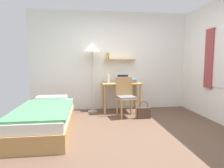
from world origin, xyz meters
name	(u,v)px	position (x,y,z in m)	size (l,w,h in m)	color
ground_plane	(129,135)	(0.00, 0.00, 0.00)	(5.28, 5.28, 0.00)	brown
wall_back	(113,61)	(0.00, 2.02, 1.30)	(4.40, 0.27, 2.60)	white
bed	(45,119)	(-1.48, 0.35, 0.24)	(0.92, 1.90, 0.54)	#B2844C
desk	(121,88)	(0.16, 1.70, 0.60)	(0.99, 0.58, 0.74)	#B2844C
desk_chair	(126,95)	(0.18, 1.19, 0.51)	(0.48, 0.46, 0.93)	#B2844C
standing_lamp	(92,51)	(-0.58, 1.72, 1.55)	(0.41, 0.41, 1.75)	#B2A893
laptop	(123,80)	(0.22, 1.76, 0.80)	(0.32, 0.22, 0.21)	#B7BABF
water_bottle	(108,78)	(-0.17, 1.75, 0.86)	(0.06, 0.06, 0.24)	silver
book_stack	(133,81)	(0.47, 1.68, 0.79)	(0.19, 0.23, 0.09)	orange
handbag	(144,112)	(0.56, 0.97, 0.14)	(0.30, 0.11, 0.40)	#4C382D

